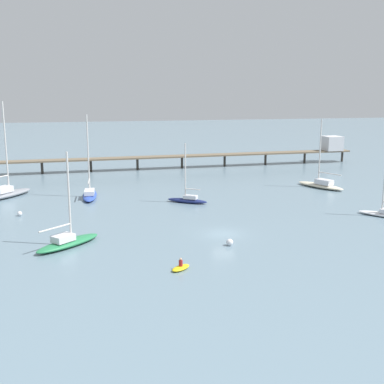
{
  "coord_description": "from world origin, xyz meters",
  "views": [
    {
      "loc": [
        -15.14,
        -52.76,
        16.45
      ],
      "look_at": [
        0.0,
        16.73,
        1.5
      ],
      "focal_mm": 46.48,
      "sensor_mm": 36.0,
      "label": 1
    }
  ],
  "objects_px": {
    "mooring_buoy_outer": "(230,242)",
    "sailboat_cream": "(321,184)",
    "sailboat_gray": "(6,192)",
    "mooring_buoy_near": "(20,214)",
    "sailboat_green": "(67,241)",
    "pier": "(222,152)",
    "dinghy_yellow": "(181,267)",
    "sailboat_navy": "(188,199)",
    "sailboat_blue": "(90,193)"
  },
  "relations": [
    {
      "from": "sailboat_green",
      "to": "dinghy_yellow",
      "type": "height_order",
      "value": "sailboat_green"
    },
    {
      "from": "dinghy_yellow",
      "to": "sailboat_green",
      "type": "bearing_deg",
      "value": 138.33
    },
    {
      "from": "sailboat_cream",
      "to": "dinghy_yellow",
      "type": "relative_size",
      "value": 4.9
    },
    {
      "from": "pier",
      "to": "sailboat_gray",
      "type": "distance_m",
      "value": 46.48
    },
    {
      "from": "sailboat_navy",
      "to": "mooring_buoy_outer",
      "type": "bearing_deg",
      "value": -89.28
    },
    {
      "from": "sailboat_green",
      "to": "pier",
      "type": "bearing_deg",
      "value": 57.94
    },
    {
      "from": "pier",
      "to": "sailboat_green",
      "type": "relative_size",
      "value": 8.59
    },
    {
      "from": "sailboat_cream",
      "to": "dinghy_yellow",
      "type": "distance_m",
      "value": 44.53
    },
    {
      "from": "pier",
      "to": "mooring_buoy_near",
      "type": "height_order",
      "value": "pier"
    },
    {
      "from": "sailboat_cream",
      "to": "sailboat_gray",
      "type": "height_order",
      "value": "sailboat_gray"
    },
    {
      "from": "sailboat_green",
      "to": "mooring_buoy_outer",
      "type": "distance_m",
      "value": 17.18
    },
    {
      "from": "sailboat_navy",
      "to": "sailboat_gray",
      "type": "distance_m",
      "value": 28.04
    },
    {
      "from": "mooring_buoy_outer",
      "to": "sailboat_navy",
      "type": "bearing_deg",
      "value": 90.72
    },
    {
      "from": "sailboat_blue",
      "to": "mooring_buoy_outer",
      "type": "bearing_deg",
      "value": -62.45
    },
    {
      "from": "sailboat_green",
      "to": "mooring_buoy_near",
      "type": "xyz_separation_m",
      "value": [
        -6.48,
        14.49,
        -0.31
      ]
    },
    {
      "from": "sailboat_green",
      "to": "sailboat_navy",
      "type": "xyz_separation_m",
      "value": [
        16.58,
        17.22,
        -0.01
      ]
    },
    {
      "from": "sailboat_green",
      "to": "sailboat_navy",
      "type": "height_order",
      "value": "sailboat_green"
    },
    {
      "from": "mooring_buoy_near",
      "to": "sailboat_navy",
      "type": "bearing_deg",
      "value": 6.73
    },
    {
      "from": "sailboat_cream",
      "to": "sailboat_gray",
      "type": "xyz_separation_m",
      "value": [
        -50.53,
        3.39,
        0.13
      ]
    },
    {
      "from": "sailboat_navy",
      "to": "mooring_buoy_outer",
      "type": "relative_size",
      "value": 11.8
    },
    {
      "from": "sailboat_gray",
      "to": "mooring_buoy_near",
      "type": "distance_m",
      "value": 12.69
    },
    {
      "from": "sailboat_cream",
      "to": "dinghy_yellow",
      "type": "height_order",
      "value": "sailboat_cream"
    },
    {
      "from": "sailboat_green",
      "to": "mooring_buoy_outer",
      "type": "bearing_deg",
      "value": -11.28
    },
    {
      "from": "sailboat_green",
      "to": "sailboat_navy",
      "type": "distance_m",
      "value": 23.9
    },
    {
      "from": "sailboat_cream",
      "to": "mooring_buoy_outer",
      "type": "xyz_separation_m",
      "value": [
        -23.89,
        -26.7,
        -0.31
      ]
    },
    {
      "from": "sailboat_navy",
      "to": "sailboat_gray",
      "type": "height_order",
      "value": "sailboat_gray"
    },
    {
      "from": "mooring_buoy_near",
      "to": "sailboat_cream",
      "type": "bearing_deg",
      "value": 10.61
    },
    {
      "from": "pier",
      "to": "mooring_buoy_outer",
      "type": "height_order",
      "value": "pier"
    },
    {
      "from": "mooring_buoy_outer",
      "to": "sailboat_cream",
      "type": "bearing_deg",
      "value": 48.18
    },
    {
      "from": "sailboat_gray",
      "to": "mooring_buoy_outer",
      "type": "height_order",
      "value": "sailboat_gray"
    },
    {
      "from": "pier",
      "to": "sailboat_cream",
      "type": "distance_m",
      "value": 27.81
    },
    {
      "from": "dinghy_yellow",
      "to": "mooring_buoy_near",
      "type": "distance_m",
      "value": 29.12
    },
    {
      "from": "pier",
      "to": "mooring_buoy_near",
      "type": "relative_size",
      "value": 137.8
    },
    {
      "from": "sailboat_blue",
      "to": "dinghy_yellow",
      "type": "xyz_separation_m",
      "value": [
        7.72,
        -33.06,
        -0.5
      ]
    },
    {
      "from": "sailboat_cream",
      "to": "sailboat_blue",
      "type": "distance_m",
      "value": 38.07
    },
    {
      "from": "mooring_buoy_near",
      "to": "mooring_buoy_outer",
      "type": "xyz_separation_m",
      "value": [
        23.32,
        -17.85,
        0.06
      ]
    },
    {
      "from": "sailboat_cream",
      "to": "sailboat_navy",
      "type": "relative_size",
      "value": 1.32
    },
    {
      "from": "sailboat_navy",
      "to": "mooring_buoy_outer",
      "type": "distance_m",
      "value": 20.58
    },
    {
      "from": "pier",
      "to": "sailboat_cream",
      "type": "bearing_deg",
      "value": -69.05
    },
    {
      "from": "dinghy_yellow",
      "to": "pier",
      "type": "bearing_deg",
      "value": 70.73
    },
    {
      "from": "sailboat_cream",
      "to": "sailboat_navy",
      "type": "distance_m",
      "value": 24.91
    },
    {
      "from": "sailboat_green",
      "to": "mooring_buoy_near",
      "type": "height_order",
      "value": "sailboat_green"
    },
    {
      "from": "sailboat_gray",
      "to": "mooring_buoy_near",
      "type": "xyz_separation_m",
      "value": [
        3.31,
        -12.24,
        -0.5
      ]
    },
    {
      "from": "pier",
      "to": "mooring_buoy_outer",
      "type": "bearing_deg",
      "value": -104.89
    },
    {
      "from": "mooring_buoy_outer",
      "to": "pier",
      "type": "bearing_deg",
      "value": 75.11
    },
    {
      "from": "sailboat_green",
      "to": "sailboat_blue",
      "type": "xyz_separation_m",
      "value": [
        2.67,
        23.81,
        0.09
      ]
    },
    {
      "from": "dinghy_yellow",
      "to": "sailboat_gray",
      "type": "bearing_deg",
      "value": 119.29
    },
    {
      "from": "mooring_buoy_outer",
      "to": "sailboat_gray",
      "type": "bearing_deg",
      "value": 131.51
    },
    {
      "from": "pier",
      "to": "sailboat_gray",
      "type": "bearing_deg",
      "value": -151.03
    },
    {
      "from": "sailboat_gray",
      "to": "mooring_buoy_near",
      "type": "bearing_deg",
      "value": -74.86
    }
  ]
}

